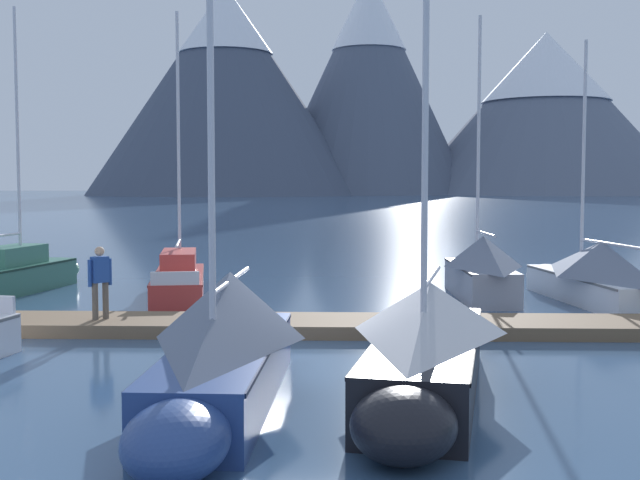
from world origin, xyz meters
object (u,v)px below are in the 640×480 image
sailboat_nearest_berth (17,273)px  sailboat_mid_dock_starboard (224,344)px  sailboat_end_of_dock (593,273)px  person_on_dock (100,278)px  sailboat_mid_dock_port (180,277)px  sailboat_far_berth (427,345)px  sailboat_outer_slip (480,267)px

sailboat_nearest_berth → sailboat_mid_dock_starboard: (9.01, -12.67, 0.35)m
sailboat_end_of_dock → person_on_dock: 13.79m
sailboat_nearest_berth → sailboat_mid_dock_port: sailboat_nearest_berth is taller
sailboat_far_berth → sailboat_end_of_dock: 12.08m
sailboat_nearest_berth → sailboat_outer_slip: sailboat_nearest_berth is taller
person_on_dock → sailboat_far_berth: bearing=-36.4°
sailboat_nearest_berth → sailboat_end_of_dock: sailboat_nearest_berth is taller
sailboat_far_berth → sailboat_end_of_dock: sailboat_far_berth is taller
sailboat_far_berth → person_on_dock: (-7.15, 5.28, 0.40)m
sailboat_far_berth → sailboat_outer_slip: 11.79m
sailboat_end_of_dock → sailboat_outer_slip: bearing=165.9°
sailboat_outer_slip → person_on_dock: 11.39m
sailboat_nearest_berth → person_on_dock: 8.43m
sailboat_mid_dock_port → sailboat_mid_dock_starboard: 12.79m
sailboat_mid_dock_port → person_on_dock: size_ratio=5.17×
sailboat_mid_dock_starboard → sailboat_far_berth: 3.23m
person_on_dock → sailboat_nearest_berth: bearing=126.6°
sailboat_mid_dock_starboard → person_on_dock: sailboat_mid_dock_starboard is taller
sailboat_mid_dock_port → sailboat_outer_slip: size_ratio=1.03×
sailboat_outer_slip → sailboat_far_berth: bearing=-101.5°
sailboat_nearest_berth → sailboat_outer_slip: 14.52m
sailboat_mid_dock_port → sailboat_outer_slip: sailboat_mid_dock_port is taller
sailboat_nearest_berth → sailboat_end_of_dock: 17.70m
sailboat_outer_slip → person_on_dock: (-9.50, -6.28, 0.34)m
sailboat_outer_slip → sailboat_end_of_dock: bearing=-14.1°
sailboat_outer_slip → sailboat_nearest_berth: bearing=178.2°
sailboat_nearest_berth → sailboat_far_berth: 17.11m
sailboat_far_berth → sailboat_outer_slip: (2.34, 11.56, 0.06)m
sailboat_end_of_dock → person_on_dock: (-12.64, -5.49, 0.40)m
sailboat_nearest_berth → sailboat_mid_dock_port: (5.34, -0.42, -0.06)m
sailboat_outer_slip → sailboat_end_of_dock: 3.24m
sailboat_outer_slip → sailboat_mid_dock_starboard: bearing=-114.3°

